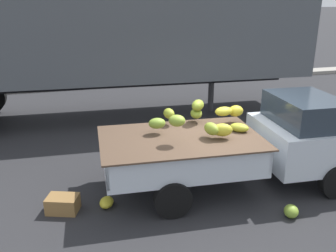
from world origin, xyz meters
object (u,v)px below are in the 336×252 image
Objects in this scene: produce_crate at (63,204)px; fallen_banana_bunch_near_tailgate at (107,202)px; semi_trailer at (100,32)px; fallen_banana_bunch_by_wheel at (291,211)px; pickup_truck at (283,138)px.

fallen_banana_bunch_near_tailgate is at bearing -3.92° from produce_crate.
semi_trailer is 23.30× the size of produce_crate.
produce_crate is at bearing 176.08° from fallen_banana_bunch_near_tailgate.
semi_trailer is at bearing 111.01° from fallen_banana_bunch_by_wheel.
pickup_truck is 1.56m from fallen_banana_bunch_by_wheel.
pickup_truck is 4.28m from produce_crate.
semi_trailer reaches higher than fallen_banana_bunch_by_wheel.
pickup_truck is at bearing 66.52° from fallen_banana_bunch_by_wheel.
semi_trailer is 5.71m from produce_crate.
pickup_truck is 10.10× the size of produce_crate.
produce_crate is (-4.21, -0.04, -0.74)m from pickup_truck.
pickup_truck is 0.43× the size of semi_trailer.
semi_trailer is at bearing 123.95° from pickup_truck.
produce_crate reaches higher than fallen_banana_bunch_near_tailgate.
pickup_truck is 3.57m from fallen_banana_bunch_near_tailgate.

